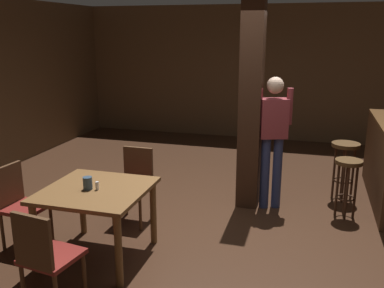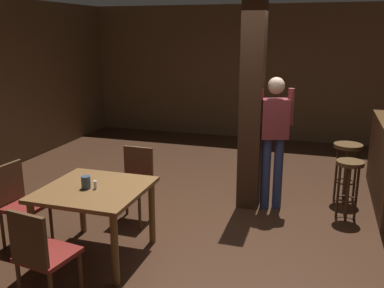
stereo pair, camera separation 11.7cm
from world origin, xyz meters
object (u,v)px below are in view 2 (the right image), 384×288
salt_shaker (95,185)px  standing_person (274,134)px  chair_west (19,200)px  napkin_cup (86,182)px  bar_stool_mid (347,158)px  dining_table (95,198)px  chair_north (135,180)px  bar_stool_near (349,176)px  chair_south (41,253)px

salt_shaker → standing_person: standing_person is taller
chair_west → salt_shaker: (0.95, -0.01, 0.28)m
napkin_cup → bar_stool_mid: (2.55, 2.38, -0.20)m
dining_table → standing_person: standing_person is taller
napkin_cup → bar_stool_mid: napkin_cup is taller
dining_table → standing_person: 2.40m
dining_table → chair_north: (0.01, 0.93, -0.13)m
chair_west → napkin_cup: bearing=-1.8°
dining_table → chair_north: size_ratio=1.13×
chair_west → bar_stool_near: bearing=27.2°
dining_table → bar_stool_near: 3.04m
chair_south → salt_shaker: 0.92m
chair_south → napkin_cup: 0.92m
dining_table → standing_person: size_ratio=0.59×
chair_west → bar_stool_near: size_ratio=1.20×
salt_shaker → bar_stool_near: 3.04m
dining_table → chair_west: size_ratio=1.13×
napkin_cup → standing_person: (1.62, 1.83, 0.19)m
chair_north → bar_stool_near: 2.61m
salt_shaker → napkin_cup: bearing=-173.3°
standing_person → napkin_cup: bearing=-131.6°
chair_north → standing_person: (1.55, 0.86, 0.50)m
chair_west → chair_south: (0.93, -0.89, 0.00)m
standing_person → bar_stool_mid: size_ratio=2.14×
chair_south → standing_person: bearing=60.1°
napkin_cup → standing_person: 2.45m
salt_shaker → standing_person: (1.52, 1.82, 0.21)m
chair_north → salt_shaker: 1.00m
napkin_cup → salt_shaker: napkin_cup is taller
chair_north → chair_south: 1.83m
chair_west → bar_stool_mid: (3.40, 2.35, 0.10)m
standing_person → bar_stool_near: 1.04m
chair_west → bar_stool_mid: size_ratio=1.11×
chair_west → standing_person: 3.10m
chair_south → bar_stool_near: bearing=46.8°
dining_table → salt_shaker: size_ratio=12.00×
chair_west → napkin_cup: (0.85, -0.03, 0.30)m
chair_west → napkin_cup: chair_west is taller
bar_stool_near → bar_stool_mid: (-0.01, 0.60, 0.06)m
chair_south → salt_shaker: (0.02, 0.87, 0.28)m
chair_west → salt_shaker: bearing=-0.9°
dining_table → bar_stool_near: dining_table is taller
chair_north → bar_stool_mid: chair_north is taller
standing_person → bar_stool_mid: (0.93, 0.55, -0.39)m
dining_table → bar_stool_near: (2.49, 1.74, -0.08)m
napkin_cup → standing_person: bearing=48.4°
napkin_cup → chair_north: bearing=85.7°
standing_person → salt_shaker: bearing=-130.0°
napkin_cup → bar_stool_mid: 3.49m
chair_north → chair_west: size_ratio=1.00×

